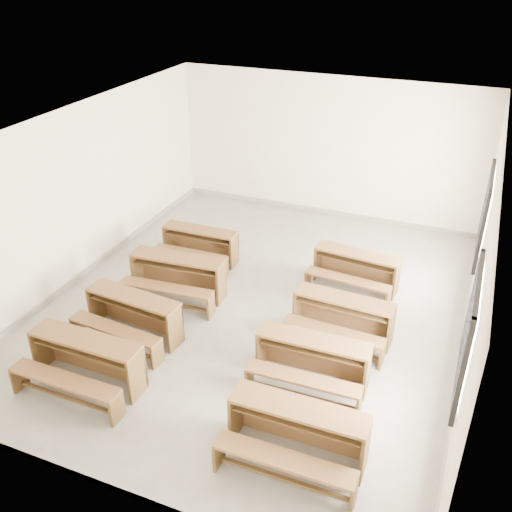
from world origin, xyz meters
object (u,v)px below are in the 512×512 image
at_px(desk_set_6, 342,315).
at_px(desk_set_7, 355,268).
at_px(desk_set_0, 85,359).
at_px(desk_set_3, 199,243).
at_px(desk_set_1, 132,313).
at_px(desk_set_4, 297,430).
at_px(desk_set_2, 177,274).
at_px(desk_set_5, 312,358).

relative_size(desk_set_6, desk_set_7, 1.01).
xyz_separation_m(desk_set_0, desk_set_3, (-0.17, 3.88, -0.05)).
bearing_deg(desk_set_1, desk_set_4, -17.72).
xyz_separation_m(desk_set_1, desk_set_2, (0.07, 1.34, 0.02)).
xyz_separation_m(desk_set_2, desk_set_7, (2.91, 1.48, -0.04)).
relative_size(desk_set_1, desk_set_2, 0.96).
xyz_separation_m(desk_set_2, desk_set_4, (3.19, -2.73, 0.01)).
distance_m(desk_set_1, desk_set_5, 3.01).
distance_m(desk_set_2, desk_set_7, 3.26).
relative_size(desk_set_0, desk_set_2, 0.97).
relative_size(desk_set_0, desk_set_1, 1.01).
distance_m(desk_set_5, desk_set_7, 2.80).
xyz_separation_m(desk_set_3, desk_set_4, (3.41, -4.02, 0.05)).
distance_m(desk_set_2, desk_set_5, 3.23).
height_order(desk_set_3, desk_set_7, desk_set_7).
relative_size(desk_set_1, desk_set_7, 1.05).
height_order(desk_set_4, desk_set_5, desk_set_4).
bearing_deg(desk_set_7, desk_set_3, -171.38).
bearing_deg(desk_set_3, desk_set_6, -24.10).
relative_size(desk_set_4, desk_set_5, 1.04).
height_order(desk_set_3, desk_set_4, desk_set_4).
bearing_deg(desk_set_6, desk_set_1, -155.96).
xyz_separation_m(desk_set_1, desk_set_4, (3.26, -1.39, 0.02)).
distance_m(desk_set_3, desk_set_7, 3.13).
relative_size(desk_set_1, desk_set_4, 0.99).
height_order(desk_set_6, desk_set_7, desk_set_6).
relative_size(desk_set_2, desk_set_4, 1.02).
bearing_deg(desk_set_3, desk_set_7, 2.33).
bearing_deg(desk_set_5, desk_set_7, 89.35).
height_order(desk_set_2, desk_set_4, desk_set_4).
bearing_deg(desk_set_0, desk_set_6, 38.77).
height_order(desk_set_0, desk_set_4, desk_set_4).
height_order(desk_set_1, desk_set_7, desk_set_1).
xyz_separation_m(desk_set_5, desk_set_6, (0.13, 1.21, -0.01)).
bearing_deg(desk_set_4, desk_set_2, 139.12).
xyz_separation_m(desk_set_2, desk_set_5, (2.94, -1.32, -0.02)).
bearing_deg(desk_set_5, desk_set_0, -158.52).
height_order(desk_set_1, desk_set_6, desk_set_1).
bearing_deg(desk_set_0, desk_set_5, 23.24).
bearing_deg(desk_set_3, desk_set_1, -87.75).
distance_m(desk_set_1, desk_set_4, 3.54).
xyz_separation_m(desk_set_0, desk_set_7, (2.96, 4.06, -0.04)).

